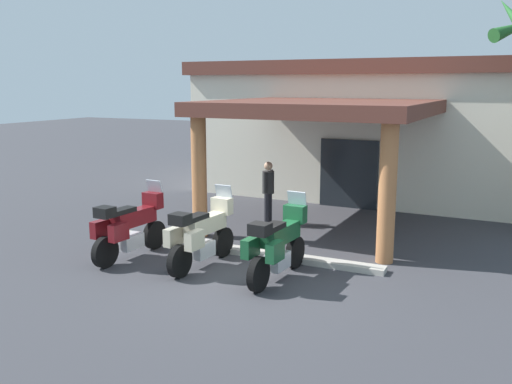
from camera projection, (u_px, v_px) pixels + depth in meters
ground_plane at (250, 277)px, 10.91m from camera, size 80.00×80.00×0.00m
motel_building at (378, 126)px, 19.53m from camera, size 12.04×12.59×4.49m
motorcycle_maroon at (130, 227)px, 11.97m from camera, size 0.74×2.21×1.61m
motorcycle_cream at (201, 234)px, 11.39m from camera, size 0.73×2.21×1.61m
motorcycle_green at (277, 245)px, 10.65m from camera, size 0.73×2.21×1.61m
pedestrian at (268, 188)px, 14.89m from camera, size 0.32×0.53×1.71m
curb_strip at (228, 249)px, 12.55m from camera, size 7.15×0.36×0.12m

